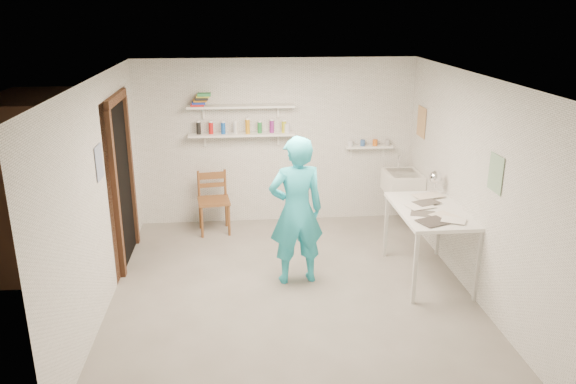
{
  "coord_description": "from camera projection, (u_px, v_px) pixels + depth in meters",
  "views": [
    {
      "loc": [
        -0.56,
        -5.68,
        3.09
      ],
      "look_at": [
        0.0,
        0.4,
        1.05
      ],
      "focal_mm": 35.0,
      "sensor_mm": 36.0,
      "label": 1
    }
  ],
  "objects": [
    {
      "name": "papers",
      "position": [
        431.0,
        208.0,
        6.45
      ],
      "size": [
        0.3,
        0.22,
        0.03
      ],
      "color": "silver",
      "rests_on": "work_table"
    },
    {
      "name": "door_jamb_near",
      "position": [
        116.0,
        197.0,
        6.43
      ],
      "size": [
        0.06,
        0.1,
        2.0
      ],
      "primitive_type": "cube",
      "color": "brown",
      "rests_on": "ground"
    },
    {
      "name": "belfast_sink",
      "position": [
        403.0,
        183.0,
        7.93
      ],
      "size": [
        0.48,
        0.6,
        0.3
      ],
      "primitive_type": "cube",
      "color": "white",
      "rests_on": "wall_right"
    },
    {
      "name": "ledge_pots",
      "position": [
        369.0,
        143.0,
        8.19
      ],
      "size": [
        0.48,
        0.07,
        0.09
      ],
      "color": "silver",
      "rests_on": "ledge_shelf"
    },
    {
      "name": "floor",
      "position": [
        291.0,
        291.0,
        6.4
      ],
      "size": [
        4.0,
        4.5,
        0.02
      ],
      "primitive_type": "cube",
      "color": "slate",
      "rests_on": "ground"
    },
    {
      "name": "door_jamb_far",
      "position": [
        131.0,
        172.0,
        7.37
      ],
      "size": [
        0.06,
        0.1,
        2.0
      ],
      "primitive_type": "cube",
      "color": "brown",
      "rests_on": "ground"
    },
    {
      "name": "corridor_box",
      "position": [
        62.0,
        182.0,
        6.82
      ],
      "size": [
        1.4,
        1.5,
        2.1
      ],
      "primitive_type": "cube",
      "color": "brown",
      "rests_on": "ground"
    },
    {
      "name": "ledge_shelf",
      "position": [
        369.0,
        147.0,
        8.21
      ],
      "size": [
        0.7,
        0.14,
        0.03
      ],
      "primitive_type": "cube",
      "color": "white",
      "rests_on": "wall_back"
    },
    {
      "name": "door_lintel",
      "position": [
        116.0,
        99.0,
        6.57
      ],
      "size": [
        0.06,
        1.05,
        0.1
      ],
      "primitive_type": "cube",
      "color": "brown",
      "rests_on": "wall_left"
    },
    {
      "name": "ceiling",
      "position": [
        292.0,
        76.0,
        5.63
      ],
      "size": [
        4.0,
        4.5,
        0.02
      ],
      "primitive_type": "cube",
      "color": "silver",
      "rests_on": "wall_back"
    },
    {
      "name": "wall_back",
      "position": [
        276.0,
        142.0,
        8.15
      ],
      "size": [
        4.0,
        0.02,
        2.4
      ],
      "primitive_type": "cube",
      "color": "silver",
      "rests_on": "ground"
    },
    {
      "name": "book_stack",
      "position": [
        201.0,
        100.0,
        7.73
      ],
      "size": [
        0.28,
        0.14,
        0.17
      ],
      "color": "red",
      "rests_on": "shelf_upper"
    },
    {
      "name": "poster_left",
      "position": [
        99.0,
        162.0,
        5.78
      ],
      "size": [
        0.01,
        0.28,
        0.36
      ],
      "primitive_type": "cube",
      "color": "#334C7F",
      "rests_on": "wall_left"
    },
    {
      "name": "wall_right",
      "position": [
        472.0,
        185.0,
        6.19
      ],
      "size": [
        0.02,
        4.5,
        2.4
      ],
      "primitive_type": "cube",
      "color": "silver",
      "rests_on": "ground"
    },
    {
      "name": "poster_right_a",
      "position": [
        421.0,
        122.0,
        7.78
      ],
      "size": [
        0.01,
        0.34,
        0.42
      ],
      "primitive_type": "cube",
      "color": "#995933",
      "rests_on": "wall_right"
    },
    {
      "name": "poster_right_b",
      "position": [
        496.0,
        173.0,
        5.57
      ],
      "size": [
        0.01,
        0.3,
        0.38
      ],
      "primitive_type": "cube",
      "color": "#3F724C",
      "rests_on": "wall_right"
    },
    {
      "name": "desk_lamp",
      "position": [
        436.0,
        177.0,
        6.89
      ],
      "size": [
        0.16,
        0.16,
        0.16
      ],
      "primitive_type": "sphere",
      "color": "silver",
      "rests_on": "work_table"
    },
    {
      "name": "wall_clock",
      "position": [
        297.0,
        181.0,
        6.48
      ],
      "size": [
        0.32,
        0.08,
        0.31
      ],
      "primitive_type": "cylinder",
      "rotation": [
        1.57,
        0.0,
        0.14
      ],
      "color": "beige",
      "rests_on": "man"
    },
    {
      "name": "man",
      "position": [
        296.0,
        211.0,
        6.36
      ],
      "size": [
        0.69,
        0.5,
        1.74
      ],
      "primitive_type": "imported",
      "rotation": [
        0.0,
        0.0,
        3.28
      ],
      "color": "#29B8CE",
      "rests_on": "ground"
    },
    {
      "name": "wooden_chair",
      "position": [
        214.0,
        201.0,
        7.9
      ],
      "size": [
        0.48,
        0.47,
        0.94
      ],
      "primitive_type": "cube",
      "rotation": [
        0.0,
        0.0,
        0.12
      ],
      "color": "brown",
      "rests_on": "ground"
    },
    {
      "name": "shelf_lower",
      "position": [
        242.0,
        134.0,
        7.94
      ],
      "size": [
        1.5,
        0.22,
        0.03
      ],
      "primitive_type": "cube",
      "color": "white",
      "rests_on": "wall_back"
    },
    {
      "name": "work_table",
      "position": [
        428.0,
        243.0,
        6.59
      ],
      "size": [
        0.78,
        1.29,
        0.86
      ],
      "primitive_type": "cube",
      "color": "silver",
      "rests_on": "ground"
    },
    {
      "name": "wall_left",
      "position": [
        100.0,
        196.0,
        5.84
      ],
      "size": [
        0.02,
        4.5,
        2.4
      ],
      "primitive_type": "cube",
      "color": "silver",
      "rests_on": "ground"
    },
    {
      "name": "wall_front",
      "position": [
        323.0,
        292.0,
        3.88
      ],
      "size": [
        4.0,
        0.02,
        2.4
      ],
      "primitive_type": "cube",
      "color": "silver",
      "rests_on": "ground"
    },
    {
      "name": "spray_cans",
      "position": [
        242.0,
        128.0,
        7.91
      ],
      "size": [
        1.29,
        0.06,
        0.17
      ],
      "color": "black",
      "rests_on": "shelf_lower"
    },
    {
      "name": "doorway_recess",
      "position": [
        122.0,
        184.0,
        6.9
      ],
      "size": [
        0.02,
        0.9,
        2.0
      ],
      "primitive_type": "cube",
      "color": "black",
      "rests_on": "wall_left"
    },
    {
      "name": "shelf_upper",
      "position": [
        241.0,
        106.0,
        7.81
      ],
      "size": [
        1.5,
        0.22,
        0.03
      ],
      "primitive_type": "cube",
      "color": "white",
      "rests_on": "wall_back"
    }
  ]
}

